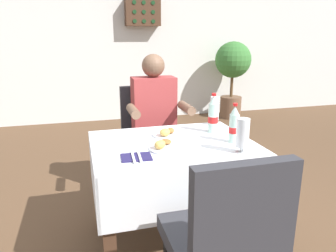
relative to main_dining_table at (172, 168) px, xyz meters
name	(u,v)px	position (x,y,z in m)	size (l,w,h in m)	color
ground_plane	(173,243)	(0.00, -0.02, -0.56)	(11.00, 11.00, 0.00)	brown
back_wall	(110,24)	(0.00, 3.64, 1.04)	(11.00, 0.12, 3.19)	silver
main_dining_table	(172,168)	(0.00, 0.00, 0.00)	(1.02, 0.78, 0.74)	white
chair_far_diner_seat	(147,135)	(0.00, 0.78, 0.00)	(0.44, 0.50, 0.97)	#2D2D33
chair_near_camera_side	(223,239)	(0.00, -0.78, 0.00)	(0.44, 0.50, 0.97)	#2D2D33
seated_diner_far	(155,120)	(0.05, 0.67, 0.15)	(0.50, 0.46, 1.26)	#282D42
plate_near_camera	(167,147)	(-0.07, -0.12, 0.20)	(0.24, 0.24, 0.06)	white
plate_far_diner	(169,133)	(0.02, 0.14, 0.20)	(0.24, 0.24, 0.06)	white
beer_glass_left	(215,110)	(0.43, 0.32, 0.29)	(0.07, 0.07, 0.22)	white
beer_glass_middle	(243,135)	(0.34, -0.29, 0.29)	(0.08, 0.08, 0.21)	white
cola_bottle_primary	(234,125)	(0.38, -0.11, 0.29)	(0.06, 0.06, 0.25)	silver
cola_bottle_secondary	(213,115)	(0.34, 0.13, 0.31)	(0.07, 0.07, 0.28)	silver
napkin_cutlery_set	(136,157)	(-0.27, -0.21, 0.19)	(0.18, 0.19, 0.01)	#231E4C
potted_plant_corner	(233,69)	(2.00, 3.16, 0.30)	(0.61, 0.61, 1.32)	brown
wall_bottle_rack	(143,12)	(0.52, 3.47, 1.21)	(0.56, 0.21, 0.42)	#472D1E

